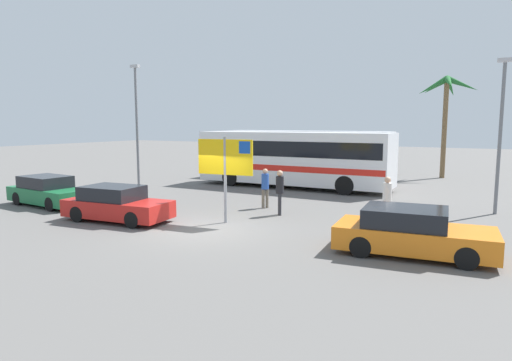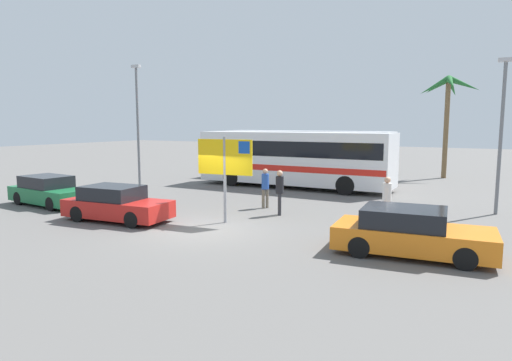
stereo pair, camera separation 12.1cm
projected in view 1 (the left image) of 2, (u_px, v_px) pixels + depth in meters
ground at (203, 230)px, 15.62m from camera, size 120.00×120.00×0.00m
bus_front_coach at (293, 157)px, 25.57m from camera, size 11.20×2.58×3.17m
bus_rear_coach at (304, 152)px, 29.27m from camera, size 11.20×2.58×3.17m
ferry_sign at (226, 160)px, 16.40m from camera, size 2.19×0.29×3.20m
car_orange at (412, 232)px, 12.60m from camera, size 4.45×2.30×1.32m
car_green at (48, 191)px, 20.14m from camera, size 4.24×2.00×1.32m
car_red at (116, 204)px, 16.96m from camera, size 4.24×2.07×1.32m
pedestrian_crossing_lot at (265, 185)px, 19.46m from camera, size 0.32×0.32×1.73m
pedestrian_by_bus at (387, 196)px, 16.36m from camera, size 0.32×0.32×1.75m
pedestrian_near_sign at (280, 189)px, 17.96m from camera, size 0.32×0.32×1.81m
lamp_post_left_side at (137, 122)px, 24.78m from camera, size 0.56×0.20×6.84m
lamp_post_right_side at (501, 130)px, 17.87m from camera, size 0.56×0.20×6.22m
palm_tree_seaside at (446, 97)px, 29.71m from camera, size 3.79×3.89×6.79m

